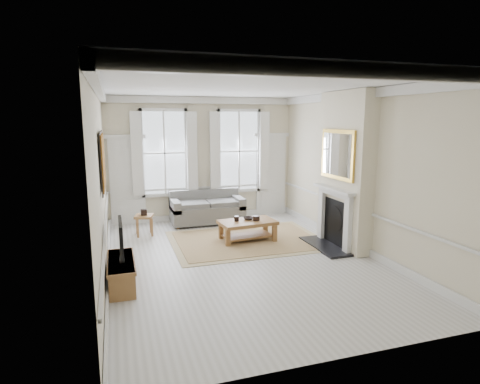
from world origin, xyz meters
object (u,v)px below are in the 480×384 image
object	(u,v)px
sofa	(207,209)
tv_stand	(121,273)
side_table	(144,219)
coffee_table	(247,224)

from	to	relation	value
sofa	tv_stand	distance (m)	4.39
sofa	side_table	distance (m)	1.88
side_table	sofa	bearing A→B (deg)	22.99
side_table	tv_stand	xyz separation A→B (m)	(-0.60, -2.99, -0.17)
sofa	coffee_table	bearing A→B (deg)	-74.70
side_table	coffee_table	xyz separation A→B (m)	(2.25, -1.19, -0.00)
sofa	side_table	world-z (taller)	sofa
tv_stand	side_table	bearing A→B (deg)	78.57
sofa	coffee_table	world-z (taller)	sofa
sofa	tv_stand	xyz separation A→B (m)	(-2.33, -3.72, -0.14)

